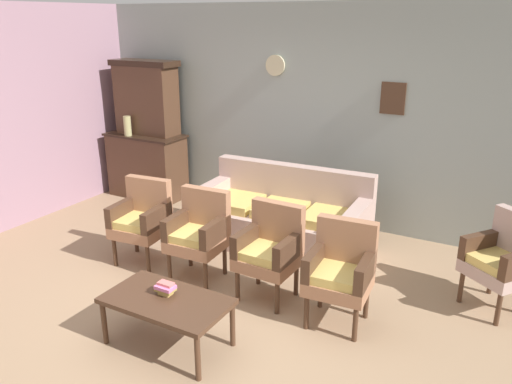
% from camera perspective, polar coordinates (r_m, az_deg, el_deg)
% --- Properties ---
extents(ground_plane, '(7.68, 7.68, 0.00)m').
position_cam_1_polar(ground_plane, '(4.73, -6.14, -13.31)').
color(ground_plane, '#997A5B').
extents(wall_back_with_decor, '(6.40, 0.09, 2.70)m').
position_cam_1_polar(wall_back_with_decor, '(6.43, 7.14, 8.38)').
color(wall_back_with_decor, '#939E99').
rests_on(wall_back_with_decor, ground).
extents(side_cabinet, '(1.16, 0.55, 0.93)m').
position_cam_1_polar(side_cabinet, '(7.63, -12.08, 2.94)').
color(side_cabinet, '#472D1E').
rests_on(side_cabinet, ground).
extents(cabinet_upper_hutch, '(0.99, 0.38, 1.03)m').
position_cam_1_polar(cabinet_upper_hutch, '(7.48, -12.20, 10.36)').
color(cabinet_upper_hutch, '#472D1E').
rests_on(cabinet_upper_hutch, side_cabinet).
extents(vase_on_cabinet, '(0.10, 0.10, 0.28)m').
position_cam_1_polar(vase_on_cabinet, '(7.45, -14.20, 7.18)').
color(vase_on_cabinet, tan).
rests_on(vase_on_cabinet, side_cabinet).
extents(floral_couch, '(1.96, 0.88, 0.90)m').
position_cam_1_polar(floral_couch, '(5.86, 3.10, -3.05)').
color(floral_couch, tan).
rests_on(floral_couch, ground).
extents(armchair_near_cabinet, '(0.57, 0.54, 0.90)m').
position_cam_1_polar(armchair_near_cabinet, '(5.56, -12.64, -2.81)').
color(armchair_near_cabinet, '#9E6B4C').
rests_on(armchair_near_cabinet, ground).
extents(armchair_row_middle, '(0.55, 0.52, 0.90)m').
position_cam_1_polar(armchair_row_middle, '(5.13, -6.42, -4.34)').
color(armchair_row_middle, '#9E6B4C').
rests_on(armchair_row_middle, ground).
extents(armchair_near_couch_end, '(0.53, 0.50, 0.90)m').
position_cam_1_polar(armchair_near_couch_end, '(4.74, 1.58, -6.27)').
color(armchair_near_couch_end, '#9E6B4C').
rests_on(armchair_near_couch_end, ground).
extents(armchair_by_doorway, '(0.55, 0.53, 0.90)m').
position_cam_1_polar(armchair_by_doorway, '(4.42, 9.46, -8.50)').
color(armchair_by_doorway, '#9E6B4C').
rests_on(armchair_by_doorway, ground).
extents(wingback_chair_by_fireplace, '(0.71, 0.70, 0.90)m').
position_cam_1_polar(wingback_chair_by_fireplace, '(5.06, 26.06, -6.65)').
color(wingback_chair_by_fireplace, tan).
rests_on(wingback_chair_by_fireplace, ground).
extents(coffee_table, '(1.00, 0.56, 0.42)m').
position_cam_1_polar(coffee_table, '(4.18, -9.96, -12.21)').
color(coffee_table, '#472D1E').
rests_on(coffee_table, ground).
extents(book_stack_on_table, '(0.16, 0.12, 0.10)m').
position_cam_1_polar(book_stack_on_table, '(4.19, -10.10, -10.56)').
color(book_stack_on_table, tan).
rests_on(book_stack_on_table, coffee_table).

